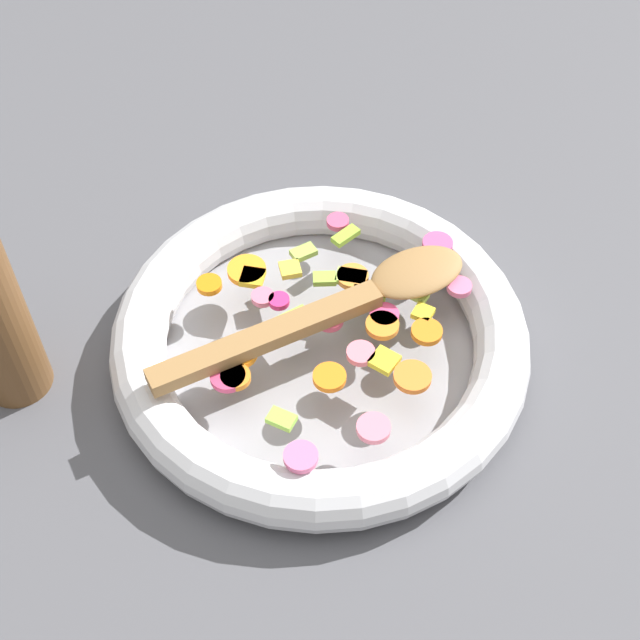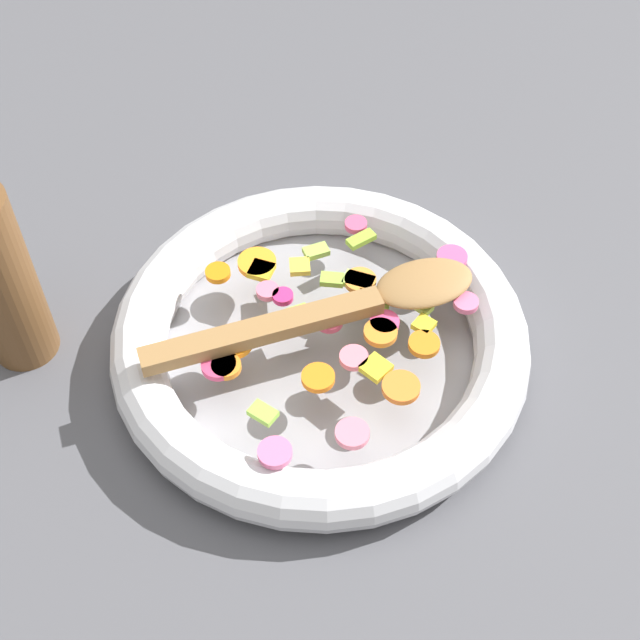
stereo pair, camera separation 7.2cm
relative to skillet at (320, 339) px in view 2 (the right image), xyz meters
The scene contains 4 objects.
ground_plane 0.02m from the skillet, ahead, with size 4.00×4.00×0.00m, color #4C4C51.
skillet is the anchor object (origin of this frame).
chopped_vegetables 0.03m from the skillet, 150.29° to the right, with size 0.25×0.28×0.01m.
wooden_spoon 0.05m from the skillet, 95.32° to the right, with size 0.07×0.31×0.01m.
Camera 2 is at (-0.45, 0.20, 0.66)m, focal length 50.00 mm.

